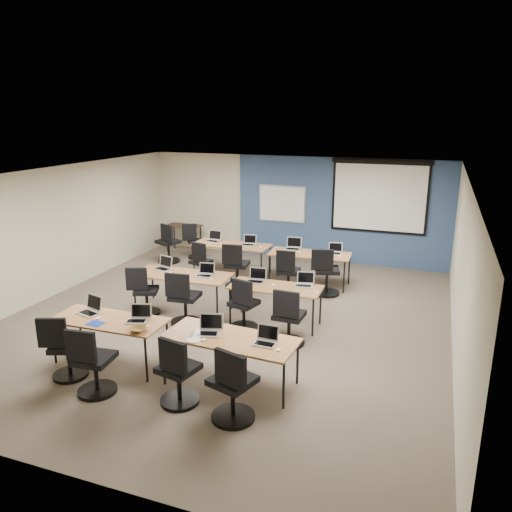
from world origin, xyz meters
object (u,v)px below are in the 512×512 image
at_px(laptop_9, 249,242).
at_px(training_table_back_left, 232,246).
at_px(laptop_1, 138,317).
at_px(laptop_4, 164,266).
at_px(laptop_0, 91,309).
at_px(spare_chair_a, 195,244).
at_px(task_chair_1, 92,367).
at_px(laptop_8, 214,239).
at_px(training_table_front_left, 109,322).
at_px(training_table_front_right, 230,340).
at_px(laptop_3, 266,339).
at_px(task_chair_4, 144,295).
at_px(task_chair_11, 326,275).
at_px(training_table_mid_left, 182,276).
at_px(laptop_11, 335,251).
at_px(task_chair_3, 232,390).
at_px(task_chair_10, 288,275).
at_px(task_chair_6, 243,308).
at_px(task_chair_5, 184,303).
at_px(task_chair_7, 288,322).
at_px(task_chair_9, 236,269).
at_px(laptop_5, 205,273).
at_px(training_table_back_right, 310,255).
at_px(laptop_6, 256,278).
at_px(task_chair_2, 178,376).
at_px(whiteboard, 282,204).
at_px(projector_screen, 380,193).
at_px(training_table_mid_right, 275,289).
at_px(spare_chair_b, 168,246).
at_px(task_chair_8, 201,265).
at_px(utility_table, 184,228).
at_px(laptop_2, 209,329).
at_px(laptop_7, 305,282).

bearing_deg(laptop_9, training_table_back_left, -175.75).
bearing_deg(laptop_1, laptop_4, 93.49).
height_order(laptop_0, spare_chair_a, laptop_0).
xyz_separation_m(task_chair_1, laptop_8, (-0.84, 5.80, 0.37)).
height_order(training_table_front_left, training_table_front_right, same).
relative_size(training_table_front_right, laptop_3, 6.17).
height_order(task_chair_4, task_chair_11, task_chair_11).
bearing_deg(task_chair_11, training_table_mid_left, -160.71).
relative_size(task_chair_4, laptop_8, 2.87).
height_order(task_chair_1, task_chair_4, task_chair_1).
bearing_deg(laptop_3, task_chair_1, -156.29).
bearing_deg(laptop_4, laptop_11, 53.21).
relative_size(task_chair_3, task_chair_10, 1.06).
bearing_deg(task_chair_6, laptop_9, 122.60).
bearing_deg(task_chair_6, task_chair_10, 98.03).
relative_size(task_chair_5, task_chair_7, 1.02).
bearing_deg(laptop_4, spare_chair_a, 121.59).
xyz_separation_m(laptop_0, task_chair_9, (0.93, 3.77, -0.37)).
height_order(laptop_5, task_chair_7, task_chair_7).
height_order(training_table_back_right, laptop_0, laptop_0).
relative_size(laptop_6, spare_chair_a, 0.34).
xyz_separation_m(task_chair_2, task_chair_6, (-0.06, 2.54, -0.01)).
xyz_separation_m(whiteboard, task_chair_4, (-1.29, -4.76, -1.05)).
bearing_deg(projector_screen, training_table_mid_right, -106.57).
distance_m(laptop_9, spare_chair_a, 2.03).
bearing_deg(training_table_back_left, laptop_4, -101.00).
xyz_separation_m(task_chair_3, task_chair_7, (0.04, 2.31, -0.01)).
distance_m(training_table_back_left, laptop_11, 2.49).
bearing_deg(task_chair_11, task_chair_3, -107.49).
bearing_deg(laptop_1, laptop_3, -20.13).
bearing_deg(laptop_4, spare_chair_b, 133.77).
height_order(training_table_mid_left, task_chair_8, task_chair_8).
xyz_separation_m(task_chair_9, utility_table, (-2.53, 2.32, 0.23)).
bearing_deg(laptop_4, task_chair_1, -60.72).
relative_size(task_chair_2, laptop_11, 3.30).
xyz_separation_m(laptop_5, laptop_6, (1.05, 0.01, 0.00)).
height_order(training_table_mid_right, laptop_0, laptop_0).
bearing_deg(task_chair_10, laptop_6, -98.95).
relative_size(training_table_front_left, utility_table, 1.85).
xyz_separation_m(training_table_back_right, task_chair_7, (0.43, -3.14, -0.26)).
relative_size(laptop_0, spare_chair_a, 0.36).
distance_m(training_table_mid_left, task_chair_3, 3.94).
relative_size(laptop_4, task_chair_7, 0.33).
bearing_deg(projector_screen, task_chair_8, -144.79).
distance_m(task_chair_8, spare_chair_a, 1.92).
bearing_deg(spare_chair_b, laptop_8, 19.10).
distance_m(laptop_2, laptop_8, 5.32).
distance_m(task_chair_5, task_chair_11, 3.22).
height_order(laptop_2, laptop_7, laptop_2).
distance_m(task_chair_2, spare_chair_b, 6.71).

